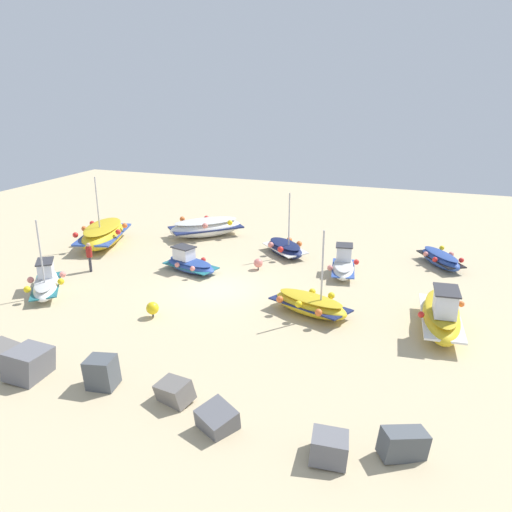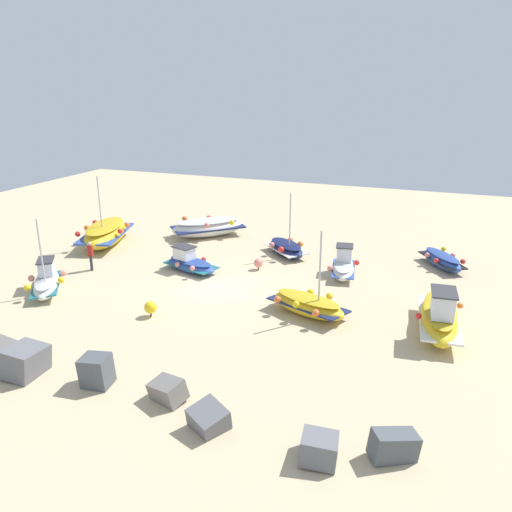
# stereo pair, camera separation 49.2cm
# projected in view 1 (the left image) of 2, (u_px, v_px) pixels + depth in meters

# --- Properties ---
(ground_plane) EXTENTS (58.30, 58.30, 0.00)m
(ground_plane) POSITION_uv_depth(u_px,v_px,m) (217.00, 289.00, 25.06)
(ground_plane) COLOR #C6B289
(fishing_boat_0) EXTENTS (3.44, 2.13, 1.34)m
(fishing_boat_0) POSITION_uv_depth(u_px,v_px,m) (190.00, 263.00, 27.35)
(fishing_boat_0) COLOR #2D4C9E
(fishing_boat_0) RESTS_ON ground_plane
(fishing_boat_1) EXTENTS (4.86, 4.80, 1.26)m
(fishing_boat_1) POSITION_uv_depth(u_px,v_px,m) (206.00, 227.00, 33.61)
(fishing_boat_1) COLOR white
(fishing_boat_1) RESTS_ON ground_plane
(fishing_boat_2) EXTENTS (1.66, 3.20, 1.51)m
(fishing_boat_2) POSITION_uv_depth(u_px,v_px,m) (343.00, 265.00, 26.88)
(fishing_boat_2) COLOR white
(fishing_boat_2) RESTS_ON ground_plane
(fishing_boat_3) EXTENTS (3.94, 2.73, 3.97)m
(fishing_boat_3) POSITION_uv_depth(u_px,v_px,m) (310.00, 304.00, 22.23)
(fishing_boat_3) COLOR gold
(fishing_boat_3) RESTS_ON ground_plane
(fishing_boat_4) EXTENTS (3.62, 5.58, 4.42)m
(fishing_boat_4) POSITION_uv_depth(u_px,v_px,m) (103.00, 234.00, 31.72)
(fishing_boat_4) COLOR gold
(fishing_boat_4) RESTS_ON ground_plane
(fishing_boat_5) EXTENTS (3.33, 3.24, 3.83)m
(fishing_boat_5) POSITION_uv_depth(u_px,v_px,m) (285.00, 248.00, 30.04)
(fishing_boat_5) COLOR navy
(fishing_boat_5) RESTS_ON ground_plane
(fishing_boat_6) EXTENTS (2.75, 3.39, 0.86)m
(fishing_boat_6) POSITION_uv_depth(u_px,v_px,m) (440.00, 259.00, 28.14)
(fishing_boat_6) COLOR #2D4C9E
(fishing_boat_6) RESTS_ON ground_plane
(fishing_boat_7) EXTENTS (3.08, 3.58, 3.78)m
(fishing_boat_7) POSITION_uv_depth(u_px,v_px,m) (46.00, 283.00, 24.48)
(fishing_boat_7) COLOR white
(fishing_boat_7) RESTS_ON ground_plane
(fishing_boat_8) EXTENTS (1.95, 4.71, 2.10)m
(fishing_boat_8) POSITION_uv_depth(u_px,v_px,m) (441.00, 315.00, 20.62)
(fishing_boat_8) COLOR gold
(fishing_boat_8) RESTS_ON ground_plane
(person_walking) EXTENTS (0.32, 0.32, 1.60)m
(person_walking) POSITION_uv_depth(u_px,v_px,m) (89.00, 255.00, 27.18)
(person_walking) COLOR #2D2D38
(person_walking) RESTS_ON ground_plane
(breakwater_rocks) EXTENTS (21.33, 2.58, 1.29)m
(breakwater_rocks) POSITION_uv_depth(u_px,v_px,m) (81.00, 379.00, 16.66)
(breakwater_rocks) COLOR #4C5156
(breakwater_rocks) RESTS_ON ground_plane
(mooring_buoy_0) EXTENTS (0.55, 0.55, 0.70)m
(mooring_buoy_0) POSITION_uv_depth(u_px,v_px,m) (153.00, 308.00, 21.91)
(mooring_buoy_0) COLOR #3F3F42
(mooring_buoy_0) RESTS_ON ground_plane
(mooring_buoy_1) EXTENTS (0.50, 0.50, 0.62)m
(mooring_buoy_1) POSITION_uv_depth(u_px,v_px,m) (258.00, 263.00, 27.61)
(mooring_buoy_1) COLOR #3F3F42
(mooring_buoy_1) RESTS_ON ground_plane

